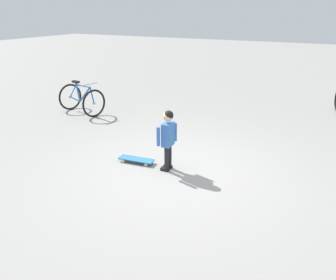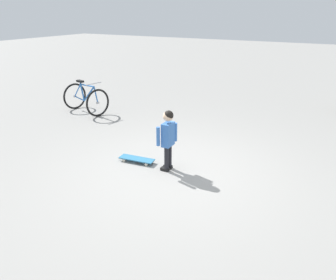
{
  "view_description": "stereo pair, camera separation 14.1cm",
  "coord_description": "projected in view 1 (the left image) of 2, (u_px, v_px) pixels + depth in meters",
  "views": [
    {
      "loc": [
        2.06,
        -4.36,
        2.56
      ],
      "look_at": [
        -0.2,
        0.03,
        0.55
      ],
      "focal_mm": 34.34,
      "sensor_mm": 36.0,
      "label": 1
    },
    {
      "loc": [
        2.18,
        -4.3,
        2.56
      ],
      "look_at": [
        -0.2,
        0.03,
        0.55
      ],
      "focal_mm": 34.34,
      "sensor_mm": 36.0,
      "label": 2
    }
  ],
  "objects": [
    {
      "name": "ground_plane",
      "position": [
        178.0,
        173.0,
        5.43
      ],
      "size": [
        50.0,
        50.0,
        0.0
      ],
      "primitive_type": "plane",
      "color": "gray"
    },
    {
      "name": "child_person",
      "position": [
        168.0,
        134.0,
        5.29
      ],
      "size": [
        0.22,
        0.37,
        1.06
      ],
      "color": "black",
      "rests_on": "ground"
    },
    {
      "name": "skateboard",
      "position": [
        136.0,
        159.0,
        5.77
      ],
      "size": [
        0.66,
        0.26,
        0.07
      ],
      "color": "teal",
      "rests_on": "ground"
    },
    {
      "name": "bicycle_far",
      "position": [
        82.0,
        99.0,
        8.42
      ],
      "size": [
        1.2,
        0.92,
        0.85
      ],
      "color": "black",
      "rests_on": "ground"
    }
  ]
}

